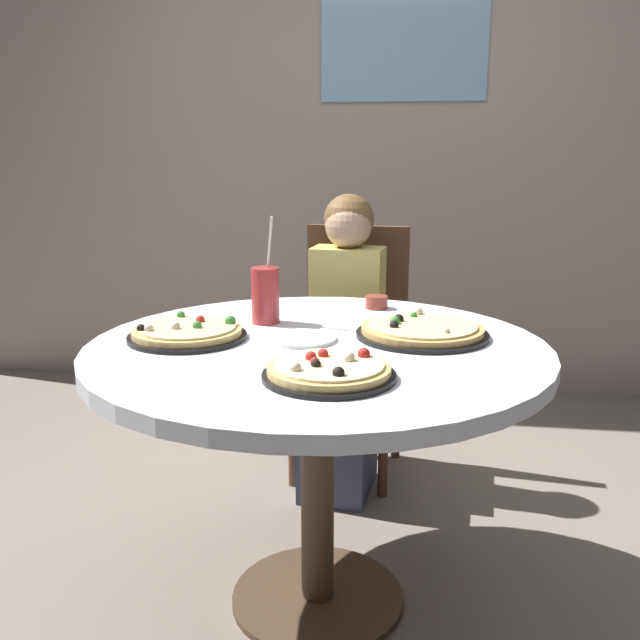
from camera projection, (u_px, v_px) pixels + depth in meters
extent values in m
plane|color=slate|center=(318.00, 600.00, 1.95)|extent=(8.00, 8.00, 0.00)
cube|color=#A8998E|center=(371.00, 107.00, 3.47)|extent=(5.20, 0.12, 2.90)
cube|color=#8CBFE5|center=(404.00, 38.00, 3.31)|extent=(0.80, 0.02, 0.58)
cylinder|color=silver|center=(317.00, 351.00, 1.78)|extent=(1.18, 1.18, 0.04)
cylinder|color=#4C3826|center=(317.00, 481.00, 1.86)|extent=(0.09, 0.09, 0.69)
cylinder|color=#4C3826|center=(318.00, 597.00, 1.95)|extent=(0.48, 0.48, 0.02)
cube|color=brown|center=(347.00, 367.00, 2.64)|extent=(0.44, 0.44, 0.04)
cube|color=brown|center=(357.00, 291.00, 2.75)|extent=(0.40, 0.08, 0.52)
cylinder|color=brown|center=(293.00, 434.00, 2.58)|extent=(0.04, 0.04, 0.41)
cylinder|color=brown|center=(383.00, 443.00, 2.50)|extent=(0.04, 0.04, 0.41)
cylinder|color=brown|center=(316.00, 403.00, 2.90)|extent=(0.04, 0.04, 0.41)
cylinder|color=brown|center=(396.00, 410.00, 2.82)|extent=(0.04, 0.04, 0.41)
cube|color=#3F4766|center=(339.00, 433.00, 2.54)|extent=(0.27, 0.34, 0.45)
cube|color=#D8CC66|center=(348.00, 306.00, 2.57)|extent=(0.28, 0.19, 0.44)
sphere|color=tan|center=(348.00, 225.00, 2.50)|extent=(0.17, 0.17, 0.17)
sphere|color=brown|center=(350.00, 219.00, 2.51)|extent=(0.18, 0.18, 0.18)
cylinder|color=black|center=(329.00, 376.00, 1.50)|extent=(0.29, 0.29, 0.01)
cylinder|color=#D8B266|center=(329.00, 370.00, 1.49)|extent=(0.27, 0.27, 0.02)
cylinder|color=beige|center=(329.00, 365.00, 1.49)|extent=(0.24, 0.24, 0.01)
sphere|color=#B2231E|center=(323.00, 354.00, 1.54)|extent=(0.02, 0.02, 0.02)
sphere|color=black|center=(316.00, 364.00, 1.47)|extent=(0.02, 0.02, 0.02)
sphere|color=#B2231E|center=(311.00, 357.00, 1.52)|extent=(0.03, 0.03, 0.03)
sphere|color=#B2231E|center=(364.00, 354.00, 1.54)|extent=(0.03, 0.03, 0.03)
sphere|color=beige|center=(349.00, 358.00, 1.51)|extent=(0.03, 0.03, 0.03)
sphere|color=#B2231E|center=(315.00, 362.00, 1.49)|extent=(0.02, 0.02, 0.02)
sphere|color=beige|center=(295.00, 368.00, 1.44)|extent=(0.03, 0.03, 0.03)
sphere|color=black|center=(339.00, 373.00, 1.41)|extent=(0.03, 0.03, 0.03)
cylinder|color=black|center=(187.00, 337.00, 1.81)|extent=(0.31, 0.31, 0.01)
cylinder|color=#D8B266|center=(187.00, 332.00, 1.81)|extent=(0.29, 0.29, 0.02)
cylinder|color=beige|center=(187.00, 328.00, 1.81)|extent=(0.26, 0.26, 0.01)
sphere|color=beige|center=(175.00, 327.00, 1.79)|extent=(0.03, 0.03, 0.03)
sphere|color=#387F33|center=(197.00, 326.00, 1.79)|extent=(0.02, 0.02, 0.02)
sphere|color=black|center=(141.00, 328.00, 1.77)|extent=(0.02, 0.02, 0.02)
sphere|color=#B2231E|center=(200.00, 320.00, 1.86)|extent=(0.02, 0.02, 0.02)
sphere|color=#387F33|center=(230.00, 321.00, 1.84)|extent=(0.03, 0.03, 0.03)
sphere|color=#387F33|center=(181.00, 315.00, 1.91)|extent=(0.02, 0.02, 0.02)
sphere|color=beige|center=(149.00, 329.00, 1.77)|extent=(0.02, 0.02, 0.02)
cylinder|color=black|center=(422.00, 335.00, 1.84)|extent=(0.35, 0.35, 0.01)
cylinder|color=tan|center=(422.00, 329.00, 1.83)|extent=(0.32, 0.32, 0.02)
cylinder|color=beige|center=(422.00, 325.00, 1.83)|extent=(0.29, 0.29, 0.01)
sphere|color=beige|center=(446.00, 331.00, 1.74)|extent=(0.02, 0.02, 0.02)
sphere|color=#387F33|center=(395.00, 321.00, 1.84)|extent=(0.03, 0.03, 0.03)
sphere|color=beige|center=(418.00, 312.00, 1.95)|extent=(0.03, 0.03, 0.03)
sphere|color=#387F33|center=(414.00, 315.00, 1.91)|extent=(0.02, 0.02, 0.02)
sphere|color=black|center=(399.00, 319.00, 1.87)|extent=(0.03, 0.03, 0.03)
sphere|color=black|center=(394.00, 325.00, 1.80)|extent=(0.02, 0.02, 0.02)
cylinder|color=#B73333|center=(265.00, 295.00, 1.97)|extent=(0.08, 0.08, 0.16)
cylinder|color=white|center=(269.00, 254.00, 1.94)|extent=(0.04, 0.04, 0.22)
cylinder|color=brown|center=(377.00, 302.00, 2.17)|extent=(0.07, 0.07, 0.04)
cylinder|color=white|center=(302.00, 339.00, 1.80)|extent=(0.18, 0.18, 0.01)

